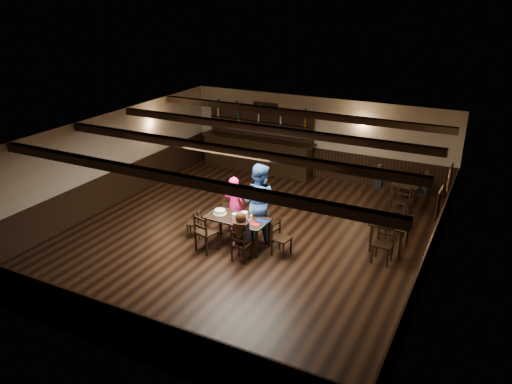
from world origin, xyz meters
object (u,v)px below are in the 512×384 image
at_px(man_blue, 259,202).
at_px(cake, 220,212).
at_px(dining_table, 237,221).
at_px(chair_near_right, 240,243).
at_px(chair_near_left, 204,230).
at_px(bar_counter, 258,150).
at_px(woman_pink, 234,205).

bearing_deg(man_blue, cake, 38.73).
height_order(dining_table, chair_near_right, chair_near_right).
distance_m(chair_near_left, chair_near_right, 1.00).
xyz_separation_m(dining_table, bar_counter, (-2.09, 5.27, 0.06)).
bearing_deg(bar_counter, man_blue, -63.08).
relative_size(chair_near_left, cake, 2.99).
xyz_separation_m(chair_near_left, cake, (0.06, 0.66, 0.22)).
height_order(woman_pink, cake, woman_pink).
distance_m(chair_near_left, man_blue, 1.56).
distance_m(chair_near_right, woman_pink, 1.60).
bearing_deg(cake, man_blue, 36.08).
relative_size(cake, bar_counter, 0.08).
distance_m(woman_pink, man_blue, 0.77).
height_order(chair_near_left, woman_pink, woman_pink).
distance_m(chair_near_left, woman_pink, 1.30).
bearing_deg(chair_near_right, woman_pink, 123.88).
relative_size(dining_table, woman_pink, 1.04).
height_order(man_blue, bar_counter, bar_counter).
relative_size(chair_near_left, chair_near_right, 1.20).
bearing_deg(chair_near_right, man_blue, 96.36).
bearing_deg(woman_pink, man_blue, 168.63).
xyz_separation_m(chair_near_left, woman_pink, (0.12, 1.28, 0.18)).
xyz_separation_m(dining_table, woman_pink, (-0.45, 0.65, 0.09)).
xyz_separation_m(dining_table, chair_near_right, (0.42, -0.66, -0.18)).
height_order(dining_table, bar_counter, bar_counter).
bearing_deg(cake, woman_pink, 84.81).
relative_size(chair_near_left, man_blue, 0.50).
distance_m(chair_near_right, cake, 1.20).
xyz_separation_m(chair_near_right, man_blue, (-0.14, 1.26, 0.52)).
height_order(chair_near_left, cake, chair_near_left).
relative_size(dining_table, man_blue, 0.79).
bearing_deg(bar_counter, dining_table, -68.40).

